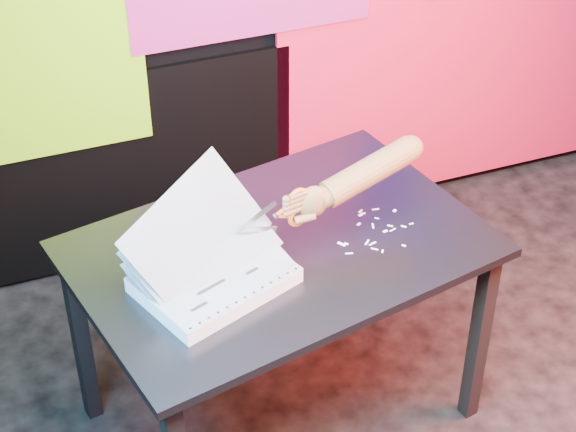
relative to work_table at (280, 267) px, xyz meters
name	(u,v)px	position (x,y,z in m)	size (l,w,h in m)	color
room	(536,114)	(0.52, -0.45, 0.69)	(3.01, 3.01, 2.71)	black
backdrop	(327,20)	(0.58, 1.02, 0.29)	(2.88, 0.05, 2.08)	#EB183E
work_table	(280,267)	(0.00, 0.00, 0.00)	(1.37, 1.05, 0.75)	black
printout_stack	(214,277)	(-0.24, -0.11, 0.12)	(0.52, 0.43, 0.38)	white
scissors	(293,209)	(0.03, -0.03, 0.24)	(0.24, 0.06, 0.14)	silver
hand_forearm	(360,176)	(0.27, 0.02, 0.26)	(0.49, 0.15, 0.16)	#A06334
paper_clippings	(373,231)	(0.30, -0.04, 0.09)	(0.27, 0.23, 0.00)	white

